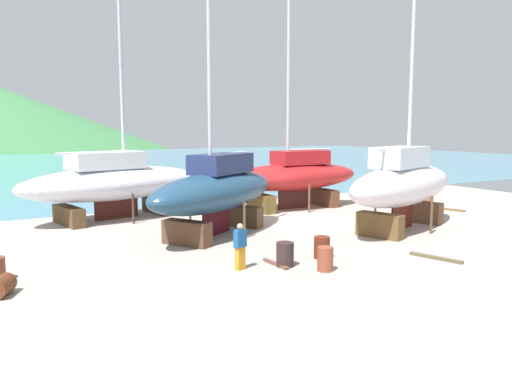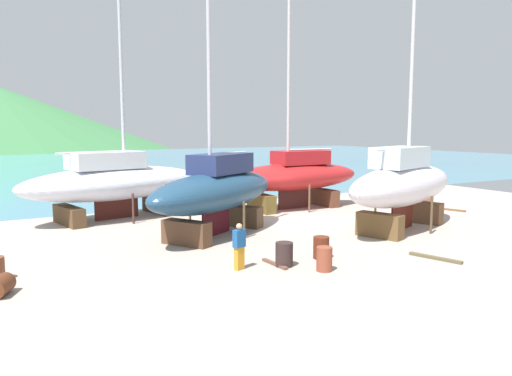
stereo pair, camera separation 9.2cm
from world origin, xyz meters
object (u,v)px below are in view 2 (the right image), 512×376
object	(u,v)px
worker	(239,246)
sailboat_large_starboard	(216,190)
sailboat_mid_port	(115,182)
barrel_tipped_left	(411,195)
sailboat_small_center	(403,184)
barrel_rust_mid	(321,248)
barrel_tar_black	(428,200)
barrel_blue_faded	(324,259)
barrel_tipped_center	(284,254)
sailboat_far_slipway	(295,176)
barrel_rust_far	(0,286)

from	to	relation	value
worker	sailboat_large_starboard	bearing A→B (deg)	-35.00
sailboat_mid_port	barrel_tipped_left	world-z (taller)	sailboat_mid_port
sailboat_small_center	barrel_tipped_left	xyz separation A→B (m)	(8.25, 7.13, -1.98)
barrel_rust_mid	barrel_tar_black	xyz separation A→B (m)	(13.24, 6.55, 0.02)
sailboat_large_starboard	sailboat_mid_port	size ratio (longest dim) A/B	0.78
sailboat_large_starboard	sailboat_mid_port	distance (m)	7.19
barrel_blue_faded	barrel_tipped_center	size ratio (longest dim) A/B	0.97
sailboat_mid_port	sailboat_small_center	size ratio (longest dim) A/B	1.16
sailboat_large_starboard	sailboat_far_slipway	size ratio (longest dim) A/B	0.87
barrel_tipped_center	barrel_tar_black	distance (m)	16.52
worker	barrel_rust_far	xyz separation A→B (m)	(-7.52, 1.08, -0.57)
sailboat_mid_port	sailboat_small_center	distance (m)	15.26
sailboat_large_starboard	barrel_blue_faded	bearing A→B (deg)	65.12
barrel_tipped_center	barrel_rust_mid	size ratio (longest dim) A/B	1.04
sailboat_large_starboard	barrel_tipped_center	xyz separation A→B (m)	(-0.05, -6.02, -1.68)
barrel_tipped_left	barrel_tar_black	bearing A→B (deg)	-119.89
barrel_rust_mid	barrel_tipped_left	bearing A→B (deg)	32.52
sailboat_far_slipway	worker	world-z (taller)	sailboat_far_slipway
barrel_tipped_left	sailboat_large_starboard	bearing A→B (deg)	-167.42
sailboat_large_starboard	barrel_tipped_left	distance (m)	17.24
sailboat_mid_port	barrel_tipped_left	distance (m)	20.17
barrel_tipped_center	barrel_tipped_left	size ratio (longest dim) A/B	1.09
sailboat_far_slipway	barrel_blue_faded	distance (m)	13.50
sailboat_far_slipway	barrel_rust_far	distance (m)	18.96
sailboat_large_starboard	barrel_tar_black	world-z (taller)	sailboat_large_starboard
sailboat_mid_port	barrel_rust_mid	xyz separation A→B (m)	(4.95, -12.25, -1.65)
barrel_tar_black	barrel_tipped_left	size ratio (longest dim) A/B	1.10
barrel_rust_mid	sailboat_far_slipway	bearing A→B (deg)	61.47
barrel_rust_mid	barrel_tar_black	size ratio (longest dim) A/B	0.95
sailboat_far_slipway	barrel_tipped_center	distance (m)	12.99
worker	barrel_rust_mid	bearing A→B (deg)	-111.50
barrel_rust_mid	barrel_tar_black	distance (m)	14.77
sailboat_small_center	barrel_tar_black	xyz separation A→B (m)	(6.53, 4.15, -1.83)
worker	barrel_rust_mid	xyz separation A→B (m)	(3.46, -0.19, -0.44)
sailboat_small_center	worker	bearing A→B (deg)	172.81
barrel_tar_black	barrel_tipped_center	bearing A→B (deg)	-155.80
barrel_tar_black	barrel_rust_mid	bearing A→B (deg)	-153.68
worker	barrel_tar_black	bearing A→B (deg)	-87.50
barrel_blue_faded	barrel_rust_mid	world-z (taller)	barrel_blue_faded
barrel_tar_black	sailboat_large_starboard	bearing A→B (deg)	-177.14
sailboat_large_starboard	sailboat_far_slipway	xyz separation A→B (m)	(7.38, 4.51, -0.06)
sailboat_large_starboard	barrel_tipped_left	bearing A→B (deg)	160.82
sailboat_large_starboard	sailboat_small_center	world-z (taller)	sailboat_small_center
barrel_tipped_left	barrel_blue_faded	bearing A→B (deg)	-145.42
barrel_rust_far	barrel_rust_mid	size ratio (longest dim) A/B	1.05
barrel_rust_far	barrel_tipped_left	xyz separation A→B (m)	(25.93, 8.26, 0.00)
sailboat_mid_port	barrel_rust_far	xyz separation A→B (m)	(-6.02, -10.97, -1.77)
sailboat_large_starboard	barrel_tar_black	distance (m)	15.13
sailboat_far_slipway	barrel_tipped_left	xyz separation A→B (m)	(9.35, -0.77, -1.76)
sailboat_large_starboard	barrel_tipped_center	bearing A→B (deg)	57.74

